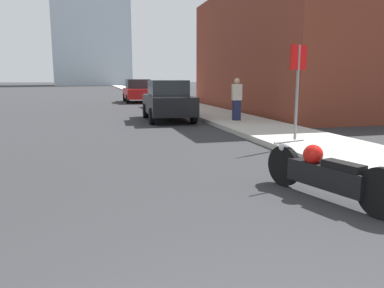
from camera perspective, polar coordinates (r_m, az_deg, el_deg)
name	(u,v)px	position (r m, az deg, el deg)	size (l,w,h in m)	color
sidewalk	(145,94)	(41.87, -7.11, 7.57)	(2.50, 240.00, 0.15)	#B2ADA3
brick_storefront	(334,51)	(22.63, 20.77, 13.06)	(11.96, 13.74, 6.43)	brown
motorcycle	(324,173)	(5.72, 19.52, -4.20)	(0.86, 2.30, 0.77)	black
parked_car_black	(168,101)	(15.71, -3.70, 6.62)	(1.95, 4.13, 1.67)	black
parked_car_red	(138,91)	(28.36, -8.25, 8.01)	(2.00, 4.52, 1.69)	red
stop_sign	(298,77)	(9.79, 15.82, 9.85)	(0.57, 0.26, 2.40)	slate
pedestrian	(237,99)	(14.49, 6.83, 6.82)	(0.36, 0.22, 1.60)	#1E2347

